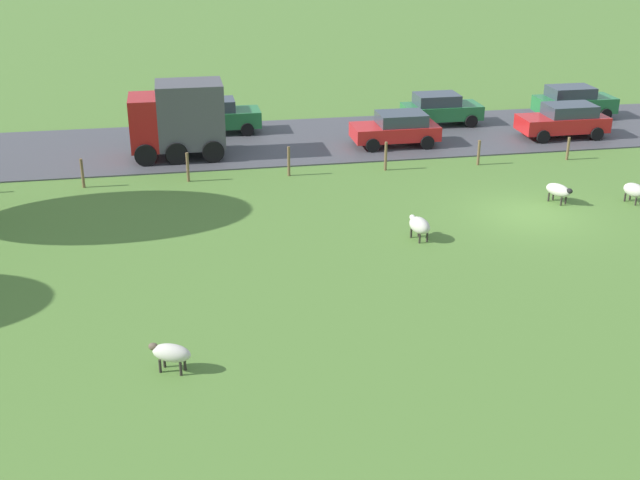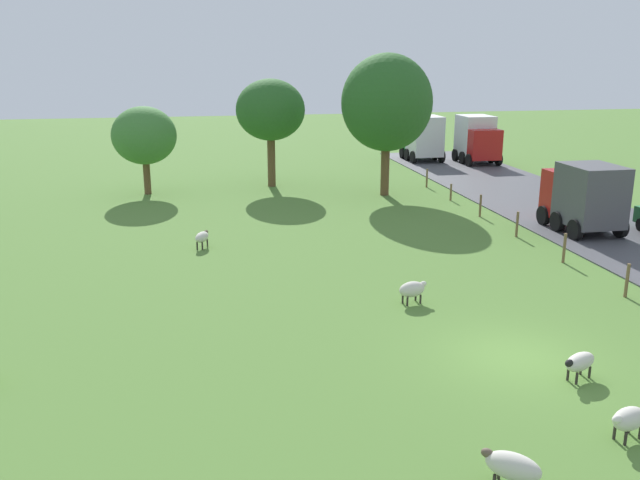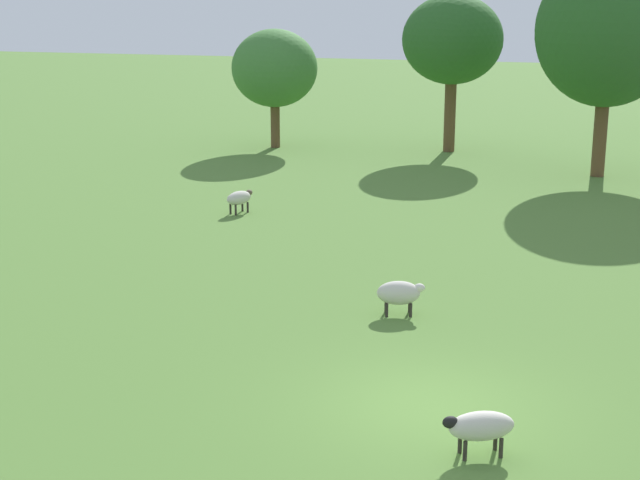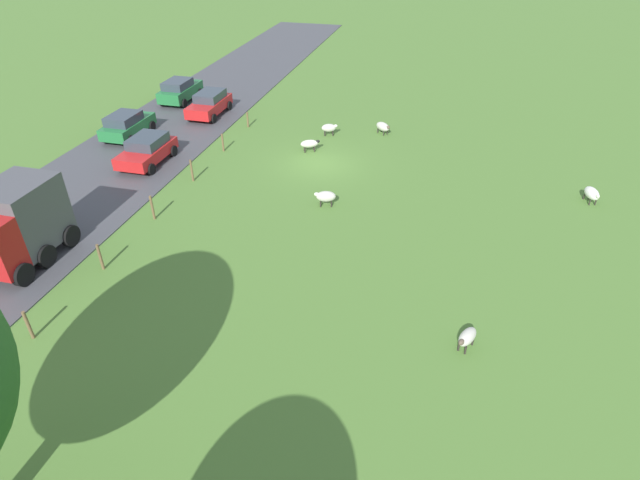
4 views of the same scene
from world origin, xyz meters
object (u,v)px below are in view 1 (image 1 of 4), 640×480
at_px(car_1, 574,102).
at_px(car_4, 440,108).
at_px(sheep_5, 559,190).
at_px(truck_0, 179,118).
at_px(car_0, 564,120).
at_px(sheep_1, 635,190).
at_px(sheep_4, 171,353).
at_px(car_2, 216,116).
at_px(sheep_0, 419,225).
at_px(car_3, 397,128).

xyz_separation_m(car_1, car_4, (-0.04, 7.35, -0.04)).
relative_size(sheep_5, truck_0, 0.30).
relative_size(car_0, car_1, 1.03).
xyz_separation_m(sheep_5, car_4, (12.01, 0.77, 0.38)).
height_order(sheep_1, sheep_4, sheep_1).
height_order(sheep_5, car_2, car_2).
bearing_deg(sheep_0, car_4, -20.78).
bearing_deg(sheep_4, car_1, -44.59).
relative_size(sheep_0, sheep_4, 1.02).
distance_m(sheep_0, car_0, 15.45).
relative_size(sheep_1, car_0, 0.26).
height_order(car_1, car_2, car_2).
bearing_deg(sheep_4, sheep_1, -62.79).
relative_size(sheep_1, car_1, 0.27).
bearing_deg(car_3, truck_0, 90.12).
bearing_deg(sheep_4, car_0, -46.44).
bearing_deg(sheep_5, car_4, 3.68).
bearing_deg(car_2, sheep_1, -130.82).
xyz_separation_m(truck_0, car_1, (3.37, -20.61, -0.89)).
bearing_deg(sheep_0, car_2, 21.35).
xyz_separation_m(car_2, car_4, (-0.43, -11.39, -0.04)).
distance_m(car_1, car_2, 18.75).
distance_m(car_2, car_4, 11.40).
xyz_separation_m(sheep_0, car_1, (14.61, -12.88, 0.40)).
xyz_separation_m(sheep_1, car_3, (9.22, 6.86, 0.35)).
bearing_deg(sheep_0, sheep_5, -67.88).
height_order(car_3, car_4, car_4).
relative_size(car_0, car_2, 1.02).
distance_m(sheep_4, car_2, 22.18).
height_order(car_0, car_3, car_0).
distance_m(truck_0, car_3, 10.07).
relative_size(sheep_1, sheep_4, 0.97).
distance_m(sheep_5, car_0, 9.66).
relative_size(car_0, car_4, 1.07).
bearing_deg(car_2, car_1, -91.21).
height_order(truck_0, car_1, truck_0).
xyz_separation_m(truck_0, car_3, (0.02, -10.03, -0.95)).
distance_m(sheep_5, car_4, 12.04).
bearing_deg(car_1, car_3, 107.58).
bearing_deg(sheep_1, sheep_0, 102.49).
bearing_deg(sheep_4, car_2, -6.70).
height_order(sheep_0, car_0, car_0).
height_order(sheep_4, car_0, car_0).
distance_m(truck_0, car_0, 18.43).
bearing_deg(car_1, car_2, 88.79).
xyz_separation_m(sheep_0, sheep_4, (-7.03, 8.45, -0.01)).
xyz_separation_m(sheep_0, truck_0, (11.23, 7.73, 1.29)).
bearing_deg(car_0, sheep_4, 133.56).
bearing_deg(truck_0, sheep_1, -118.59).
relative_size(sheep_4, truck_0, 0.28).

